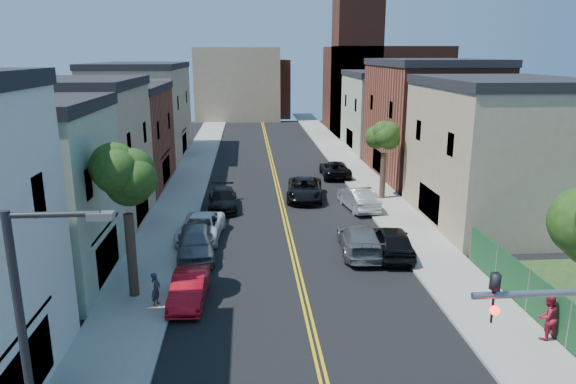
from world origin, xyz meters
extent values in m
cube|color=gray|center=(-7.90, 40.00, 0.07)|extent=(3.20, 100.00, 0.15)
cube|color=gray|center=(7.90, 40.00, 0.07)|extent=(3.20, 100.00, 0.15)
cube|color=gray|center=(-6.15, 40.00, 0.07)|extent=(0.30, 100.00, 0.15)
cube|color=gray|center=(6.15, 40.00, 0.07)|extent=(0.30, 100.00, 0.15)
cube|color=gray|center=(-14.00, 16.00, 4.25)|extent=(9.00, 8.00, 8.50)
cube|color=#998466|center=(-14.00, 25.00, 4.50)|extent=(9.00, 10.00, 9.00)
cube|color=brown|center=(-14.00, 36.00, 4.00)|extent=(9.00, 12.00, 8.00)
cube|color=#998466|center=(-14.00, 50.00, 4.75)|extent=(9.00, 16.00, 9.50)
cube|color=#998466|center=(14.00, 24.00, 4.50)|extent=(9.00, 12.00, 9.00)
cube|color=brown|center=(14.00, 38.00, 5.00)|extent=(9.00, 14.00, 10.00)
cube|color=gray|center=(14.00, 52.00, 4.25)|extent=(9.00, 12.00, 8.50)
cube|color=#4C2319|center=(17.50, 68.00, 6.00)|extent=(16.00, 14.00, 12.00)
cube|color=#4C2319|center=(12.50, 64.00, 11.00)|extent=(6.00, 6.00, 22.00)
cube|color=#998466|center=(-4.00, 82.00, 6.00)|extent=(14.00, 8.00, 12.00)
cube|color=brown|center=(0.00, 86.00, 5.00)|extent=(10.00, 8.00, 10.00)
cube|color=#143F1E|center=(9.50, 9.50, 1.10)|extent=(0.04, 15.00, 1.90)
cylinder|color=#322619|center=(-7.90, 14.00, 2.13)|extent=(0.44, 0.44, 3.96)
sphere|color=#18350E|center=(-7.90, 14.00, 6.45)|extent=(5.20, 5.20, 5.20)
sphere|color=#18350E|center=(-7.38, 13.61, 7.49)|extent=(3.90, 3.90, 3.90)
sphere|color=#18350E|center=(-8.42, 14.52, 5.93)|extent=(3.64, 3.64, 3.64)
cylinder|color=#322619|center=(7.90, 30.00, 1.91)|extent=(0.44, 0.44, 3.52)
sphere|color=#18350E|center=(7.90, 30.00, 5.65)|extent=(4.40, 4.40, 4.40)
sphere|color=#18350E|center=(8.34, 29.67, 6.53)|extent=(3.30, 3.30, 3.30)
sphere|color=#18350E|center=(7.46, 30.44, 5.21)|extent=(3.08, 3.08, 3.08)
imported|color=black|center=(2.00, -0.50, 6.70)|extent=(0.16, 0.20, 1.00)
sphere|color=#FF0C0C|center=(2.00, -0.62, 6.50)|extent=(0.18, 0.18, 0.18)
cylinder|color=black|center=(-6.30, 1.00, 8.05)|extent=(1.80, 0.12, 0.12)
cube|color=slate|center=(-5.40, 1.00, 8.00)|extent=(0.50, 0.25, 0.15)
imported|color=red|center=(-5.28, 13.33, 0.70)|extent=(1.65, 4.28, 1.39)
imported|color=silver|center=(-5.47, 21.86, 0.75)|extent=(2.97, 5.58, 1.49)
imported|color=#595B61|center=(-5.50, 19.00, 0.86)|extent=(2.45, 5.20, 1.72)
imported|color=black|center=(-4.40, 28.36, 0.74)|extent=(2.30, 5.17, 1.47)
imported|color=#525559|center=(3.80, 18.86, 0.81)|extent=(2.67, 5.70, 1.61)
imported|color=black|center=(5.50, 18.36, 0.85)|extent=(2.40, 5.16, 1.71)
imported|color=#9D9FA4|center=(5.50, 27.56, 0.83)|extent=(2.41, 5.22, 1.66)
imported|color=black|center=(5.50, 38.05, 0.74)|extent=(2.57, 5.37, 1.48)
imported|color=black|center=(1.88, 30.60, 0.81)|extent=(3.31, 6.08, 1.62)
imported|color=#282930|center=(-6.70, 12.86, 0.92)|extent=(0.52, 0.65, 1.55)
imported|color=#A91A33|center=(9.10, 8.78, 1.10)|extent=(1.08, 0.93, 1.90)
camera|label=1|loc=(-2.49, -9.17, 11.10)|focal=33.00mm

